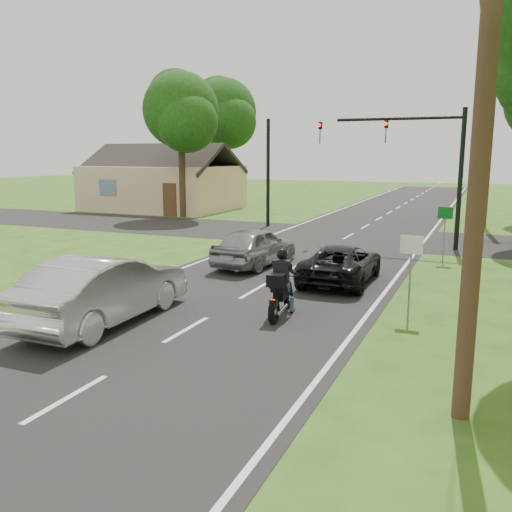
{
  "coord_description": "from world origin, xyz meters",
  "views": [
    {
      "loc": [
        6.36,
        -10.64,
        4.12
      ],
      "look_at": [
        0.5,
        3.0,
        1.3
      ],
      "focal_mm": 38.0,
      "sensor_mm": 36.0,
      "label": 1
    }
  ],
  "objects_px": {
    "utility_pole_far": "(491,135)",
    "sign_white": "(411,257)",
    "dark_suv": "(341,263)",
    "silver_sedan": "(104,289)",
    "sign_green": "(445,221)",
    "traffic_signal": "(416,153)",
    "utility_pole_near": "(485,84)",
    "silver_suv": "(255,246)",
    "motorcycle_rider": "(281,290)"
  },
  "relations": [
    {
      "from": "silver_sedan",
      "to": "sign_white",
      "type": "xyz_separation_m",
      "value": [
        6.85,
        3.25,
        0.75
      ]
    },
    {
      "from": "motorcycle_rider",
      "to": "sign_green",
      "type": "relative_size",
      "value": 0.97
    },
    {
      "from": "motorcycle_rider",
      "to": "traffic_signal",
      "type": "relative_size",
      "value": 0.32
    },
    {
      "from": "utility_pole_near",
      "to": "utility_pole_far",
      "type": "bearing_deg",
      "value": 90.0
    },
    {
      "from": "traffic_signal",
      "to": "utility_pole_near",
      "type": "relative_size",
      "value": 0.64
    },
    {
      "from": "dark_suv",
      "to": "silver_sedan",
      "type": "relative_size",
      "value": 0.86
    },
    {
      "from": "utility_pole_near",
      "to": "sign_white",
      "type": "bearing_deg",
      "value": 106.76
    },
    {
      "from": "silver_sedan",
      "to": "utility_pole_near",
      "type": "relative_size",
      "value": 0.51
    },
    {
      "from": "dark_suv",
      "to": "silver_sedan",
      "type": "height_order",
      "value": "silver_sedan"
    },
    {
      "from": "dark_suv",
      "to": "traffic_signal",
      "type": "xyz_separation_m",
      "value": [
        1.21,
        7.77,
        3.52
      ]
    },
    {
      "from": "silver_sedan",
      "to": "utility_pole_far",
      "type": "xyz_separation_m",
      "value": [
        8.35,
        22.27,
        4.23
      ]
    },
    {
      "from": "utility_pole_far",
      "to": "sign_white",
      "type": "xyz_separation_m",
      "value": [
        -1.5,
        -19.02,
        -3.49
      ]
    },
    {
      "from": "sign_white",
      "to": "utility_pole_near",
      "type": "bearing_deg",
      "value": -73.24
    },
    {
      "from": "utility_pole_near",
      "to": "utility_pole_far",
      "type": "distance_m",
      "value": 24.0
    },
    {
      "from": "sign_green",
      "to": "traffic_signal",
      "type": "bearing_deg",
      "value": 117.38
    },
    {
      "from": "utility_pole_near",
      "to": "motorcycle_rider",
      "type": "bearing_deg",
      "value": 139.12
    },
    {
      "from": "utility_pole_far",
      "to": "sign_green",
      "type": "relative_size",
      "value": 4.71
    },
    {
      "from": "silver_suv",
      "to": "utility_pole_far",
      "type": "bearing_deg",
      "value": -112.61
    },
    {
      "from": "utility_pole_far",
      "to": "dark_suv",
      "type": "bearing_deg",
      "value": -104.48
    },
    {
      "from": "silver_suv",
      "to": "traffic_signal",
      "type": "height_order",
      "value": "traffic_signal"
    },
    {
      "from": "dark_suv",
      "to": "sign_white",
      "type": "bearing_deg",
      "value": 127.45
    },
    {
      "from": "silver_sedan",
      "to": "sign_white",
      "type": "bearing_deg",
      "value": -155.55
    },
    {
      "from": "sign_white",
      "to": "silver_sedan",
      "type": "bearing_deg",
      "value": -154.6
    },
    {
      "from": "silver_sedan",
      "to": "sign_white",
      "type": "height_order",
      "value": "sign_white"
    },
    {
      "from": "sign_white",
      "to": "traffic_signal",
      "type": "bearing_deg",
      "value": 97.05
    },
    {
      "from": "motorcycle_rider",
      "to": "silver_suv",
      "type": "height_order",
      "value": "motorcycle_rider"
    },
    {
      "from": "sign_white",
      "to": "utility_pole_far",
      "type": "bearing_deg",
      "value": 85.49
    },
    {
      "from": "traffic_signal",
      "to": "sign_green",
      "type": "xyz_separation_m",
      "value": [
        1.56,
        -3.02,
        -2.54
      ]
    },
    {
      "from": "utility_pole_far",
      "to": "sign_white",
      "type": "bearing_deg",
      "value": -94.51
    },
    {
      "from": "dark_suv",
      "to": "silver_sedan",
      "type": "bearing_deg",
      "value": 55.71
    },
    {
      "from": "silver_suv",
      "to": "sign_green",
      "type": "height_order",
      "value": "sign_green"
    },
    {
      "from": "motorcycle_rider",
      "to": "sign_white",
      "type": "bearing_deg",
      "value": 13.59
    },
    {
      "from": "sign_white",
      "to": "silver_suv",
      "type": "bearing_deg",
      "value": 143.8
    },
    {
      "from": "motorcycle_rider",
      "to": "sign_white",
      "type": "xyz_separation_m",
      "value": [
        3.04,
        1.05,
        0.9
      ]
    },
    {
      "from": "traffic_signal",
      "to": "sign_green",
      "type": "height_order",
      "value": "traffic_signal"
    },
    {
      "from": "silver_suv",
      "to": "sign_green",
      "type": "xyz_separation_m",
      "value": [
        6.37,
        3.48,
        0.86
      ]
    },
    {
      "from": "motorcycle_rider",
      "to": "dark_suv",
      "type": "xyz_separation_m",
      "value": [
        0.47,
        4.29,
        -0.08
      ]
    },
    {
      "from": "dark_suv",
      "to": "sign_green",
      "type": "relative_size",
      "value": 2.06
    },
    {
      "from": "silver_sedan",
      "to": "utility_pole_far",
      "type": "bearing_deg",
      "value": -111.5
    },
    {
      "from": "dark_suv",
      "to": "traffic_signal",
      "type": "relative_size",
      "value": 0.69
    },
    {
      "from": "silver_suv",
      "to": "motorcycle_rider",
      "type": "bearing_deg",
      "value": 124.63
    },
    {
      "from": "utility_pole_near",
      "to": "silver_sedan",
      "type": "bearing_deg",
      "value": 168.31
    },
    {
      "from": "sign_white",
      "to": "sign_green",
      "type": "xyz_separation_m",
      "value": [
        0.2,
        8.0,
        0.0
      ]
    },
    {
      "from": "dark_suv",
      "to": "traffic_signal",
      "type": "height_order",
      "value": "traffic_signal"
    },
    {
      "from": "utility_pole_near",
      "to": "sign_green",
      "type": "distance_m",
      "value": 13.5
    },
    {
      "from": "silver_suv",
      "to": "utility_pole_far",
      "type": "relative_size",
      "value": 0.43
    },
    {
      "from": "utility_pole_near",
      "to": "utility_pole_far",
      "type": "xyz_separation_m",
      "value": [
        0.0,
        24.0,
        0.0
      ]
    },
    {
      "from": "sign_white",
      "to": "motorcycle_rider",
      "type": "bearing_deg",
      "value": -161.02
    },
    {
      "from": "traffic_signal",
      "to": "sign_green",
      "type": "bearing_deg",
      "value": -62.62
    },
    {
      "from": "silver_suv",
      "to": "sign_white",
      "type": "distance_m",
      "value": 7.7
    }
  ]
}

